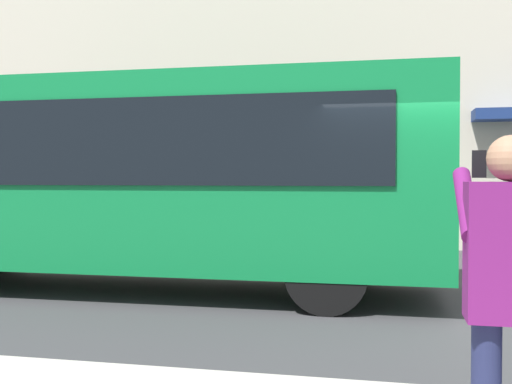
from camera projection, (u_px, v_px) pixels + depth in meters
ground_plane at (427, 307)px, 7.83m from camera, size 60.00×60.00×0.00m
red_bus at (129, 175)px, 9.06m from camera, size 9.05×2.54×3.08m
pedestrian_photographer at (510, 285)px, 2.91m from camera, size 0.53×0.52×1.70m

